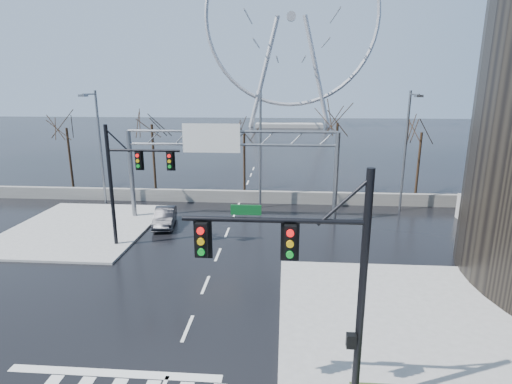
# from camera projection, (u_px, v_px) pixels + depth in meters

# --- Properties ---
(ground) EXTENTS (260.00, 260.00, 0.00)m
(ground) POSITION_uv_depth(u_px,v_px,m) (188.00, 328.00, 17.39)
(ground) COLOR black
(ground) RESTS_ON ground
(sidewalk_right_ext) EXTENTS (12.00, 10.00, 0.15)m
(sidewalk_right_ext) POSITION_uv_depth(u_px,v_px,m) (409.00, 311.00, 18.59)
(sidewalk_right_ext) COLOR gray
(sidewalk_right_ext) RESTS_ON ground
(sidewalk_far) EXTENTS (10.00, 12.00, 0.15)m
(sidewalk_far) POSITION_uv_depth(u_px,v_px,m) (81.00, 228.00, 29.74)
(sidewalk_far) COLOR gray
(sidewalk_far) RESTS_ON ground
(barrier_wall) EXTENTS (52.00, 0.50, 1.10)m
(barrier_wall) POSITION_uv_depth(u_px,v_px,m) (240.00, 196.00, 36.56)
(barrier_wall) COLOR slate
(barrier_wall) RESTS_ON ground
(signal_mast_near) EXTENTS (5.52, 0.41, 8.00)m
(signal_mast_near) POSITION_uv_depth(u_px,v_px,m) (318.00, 270.00, 11.90)
(signal_mast_near) COLOR black
(signal_mast_near) RESTS_ON ground
(signal_mast_far) EXTENTS (4.72, 0.41, 8.00)m
(signal_mast_far) POSITION_uv_depth(u_px,v_px,m) (127.00, 175.00, 25.25)
(signal_mast_far) COLOR black
(signal_mast_far) RESTS_ON ground
(sign_gantry) EXTENTS (16.36, 0.40, 7.60)m
(sign_gantry) POSITION_uv_depth(u_px,v_px,m) (227.00, 155.00, 30.56)
(sign_gantry) COLOR slate
(sign_gantry) RESTS_ON ground
(streetlight_left) EXTENTS (0.50, 2.55, 10.00)m
(streetlight_left) POSITION_uv_depth(u_px,v_px,m) (98.00, 140.00, 34.30)
(streetlight_left) COLOR slate
(streetlight_left) RESTS_ON ground
(streetlight_mid) EXTENTS (0.50, 2.55, 10.00)m
(streetlight_mid) POSITION_uv_depth(u_px,v_px,m) (260.00, 141.00, 33.30)
(streetlight_mid) COLOR slate
(streetlight_mid) RESTS_ON ground
(streetlight_right) EXTENTS (0.50, 2.55, 10.00)m
(streetlight_right) POSITION_uv_depth(u_px,v_px,m) (407.00, 142.00, 32.45)
(streetlight_right) COLOR slate
(streetlight_right) RESTS_ON ground
(tree_far_left) EXTENTS (3.50, 3.50, 7.00)m
(tree_far_left) POSITION_uv_depth(u_px,v_px,m) (67.00, 135.00, 40.45)
(tree_far_left) COLOR black
(tree_far_left) RESTS_ON ground
(tree_left) EXTENTS (3.75, 3.75, 7.50)m
(tree_left) POSITION_uv_depth(u_px,v_px,m) (152.00, 132.00, 39.22)
(tree_left) COLOR black
(tree_left) RESTS_ON ground
(tree_center) EXTENTS (3.25, 3.25, 6.50)m
(tree_center) POSITION_uv_depth(u_px,v_px,m) (244.00, 140.00, 39.74)
(tree_center) COLOR black
(tree_center) RESTS_ON ground
(tree_right) EXTENTS (3.90, 3.90, 7.80)m
(tree_right) POSITION_uv_depth(u_px,v_px,m) (337.00, 131.00, 37.87)
(tree_right) COLOR black
(tree_right) RESTS_ON ground
(tree_far_right) EXTENTS (3.40, 3.40, 6.80)m
(tree_far_right) POSITION_uv_depth(u_px,v_px,m) (421.00, 140.00, 37.98)
(tree_far_right) COLOR black
(tree_far_right) RESTS_ON ground
(ferris_wheel) EXTENTS (45.00, 6.00, 50.91)m
(ferris_wheel) POSITION_uv_depth(u_px,v_px,m) (291.00, 24.00, 102.18)
(ferris_wheel) COLOR gray
(ferris_wheel) RESTS_ON ground
(car) EXTENTS (2.10, 4.30, 1.36)m
(car) POSITION_uv_depth(u_px,v_px,m) (165.00, 217.00, 30.28)
(car) COLOR black
(car) RESTS_ON ground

